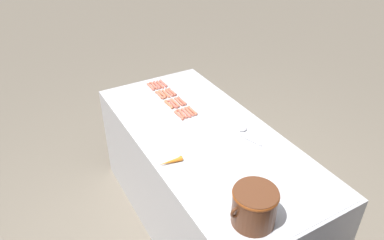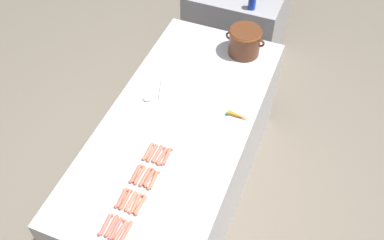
# 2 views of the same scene
# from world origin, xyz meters

# --- Properties ---
(ground_plane) EXTENTS (20.00, 20.00, 0.00)m
(ground_plane) POSITION_xyz_m (0.00, 0.00, 0.00)
(ground_plane) COLOR #756B5B
(griddle_counter) EXTENTS (0.97, 2.09, 0.92)m
(griddle_counter) POSITION_xyz_m (0.00, 0.00, 0.46)
(griddle_counter) COLOR #BCBCC1
(griddle_counter) RESTS_ON ground_plane
(hot_dog_0) EXTENTS (0.03, 0.15, 0.02)m
(hot_dog_0) POSITION_xyz_m (-0.08, -0.88, 0.93)
(hot_dog_0) COLOR #D36756
(hot_dog_0) RESTS_ON griddle_counter
(hot_dog_1) EXTENTS (0.03, 0.15, 0.02)m
(hot_dog_1) POSITION_xyz_m (-0.07, -0.69, 0.93)
(hot_dog_1) COLOR #D86751
(hot_dog_1) RESTS_ON griddle_counter
(hot_dog_2) EXTENTS (0.03, 0.15, 0.02)m
(hot_dog_2) POSITION_xyz_m (-0.07, -0.51, 0.93)
(hot_dog_2) COLOR #CD644D
(hot_dog_2) RESTS_ON griddle_counter
(hot_dog_3) EXTENTS (0.03, 0.15, 0.02)m
(hot_dog_3) POSITION_xyz_m (-0.07, -0.33, 0.93)
(hot_dog_3) COLOR #CB7051
(hot_dog_3) RESTS_ON griddle_counter
(hot_dog_4) EXTENTS (0.02, 0.15, 0.02)m
(hot_dog_4) POSITION_xyz_m (-0.04, -0.87, 0.93)
(hot_dog_4) COLOR #D6684F
(hot_dog_4) RESTS_ON griddle_counter
(hot_dog_5) EXTENTS (0.03, 0.15, 0.02)m
(hot_dog_5) POSITION_xyz_m (-0.04, -0.69, 0.93)
(hot_dog_5) COLOR #CC6A51
(hot_dog_5) RESTS_ON griddle_counter
(hot_dog_6) EXTENTS (0.03, 0.15, 0.02)m
(hot_dog_6) POSITION_xyz_m (-0.04, -0.51, 0.93)
(hot_dog_6) COLOR #CD6D55
(hot_dog_6) RESTS_ON griddle_counter
(hot_dog_7) EXTENTS (0.02, 0.15, 0.02)m
(hot_dog_7) POSITION_xyz_m (-0.04, -0.33, 0.93)
(hot_dog_7) COLOR #D0694E
(hot_dog_7) RESTS_ON griddle_counter
(hot_dog_8) EXTENTS (0.03, 0.15, 0.02)m
(hot_dog_8) POSITION_xyz_m (-0.01, -0.88, 0.93)
(hot_dog_8) COLOR #D36656
(hot_dog_8) RESTS_ON griddle_counter
(hot_dog_9) EXTENTS (0.02, 0.15, 0.02)m
(hot_dog_9) POSITION_xyz_m (-0.01, -0.69, 0.93)
(hot_dog_9) COLOR #C97252
(hot_dog_9) RESTS_ON griddle_counter
(hot_dog_10) EXTENTS (0.02, 0.15, 0.02)m
(hot_dog_10) POSITION_xyz_m (-0.01, -0.51, 0.93)
(hot_dog_10) COLOR #CB6C50
(hot_dog_10) RESTS_ON griddle_counter
(hot_dog_11) EXTENTS (0.03, 0.15, 0.02)m
(hot_dog_11) POSITION_xyz_m (-0.01, -0.32, 0.93)
(hot_dog_11) COLOR #D66B56
(hot_dog_11) RESTS_ON griddle_counter
(hot_dog_12) EXTENTS (0.03, 0.15, 0.02)m
(hot_dog_12) POSITION_xyz_m (0.02, -0.88, 0.93)
(hot_dog_12) COLOR #D66D54
(hot_dog_12) RESTS_ON griddle_counter
(hot_dog_13) EXTENTS (0.03, 0.15, 0.02)m
(hot_dog_13) POSITION_xyz_m (0.02, -0.69, 0.93)
(hot_dog_13) COLOR #D37151
(hot_dog_13) RESTS_ON griddle_counter
(hot_dog_14) EXTENTS (0.03, 0.15, 0.02)m
(hot_dog_14) POSITION_xyz_m (0.02, -0.50, 0.93)
(hot_dog_14) COLOR #D26655
(hot_dog_14) RESTS_ON griddle_counter
(hot_dog_15) EXTENTS (0.03, 0.15, 0.02)m
(hot_dog_15) POSITION_xyz_m (0.02, -0.33, 0.93)
(hot_dog_15) COLOR #D06A51
(hot_dog_15) RESTS_ON griddle_counter
(hot_dog_16) EXTENTS (0.02, 0.15, 0.02)m
(hot_dog_16) POSITION_xyz_m (0.05, -0.88, 0.93)
(hot_dog_16) COLOR #D26C55
(hot_dog_16) RESTS_ON griddle_counter
(hot_dog_17) EXTENTS (0.03, 0.15, 0.02)m
(hot_dog_17) POSITION_xyz_m (0.05, -0.69, 0.93)
(hot_dog_17) COLOR #CD7053
(hot_dog_17) RESTS_ON griddle_counter
(hot_dog_18) EXTENTS (0.03, 0.15, 0.02)m
(hot_dog_18) POSITION_xyz_m (0.05, -0.51, 0.93)
(hot_dog_18) COLOR #C9724D
(hot_dog_18) RESTS_ON griddle_counter
(hot_dog_19) EXTENTS (0.03, 0.15, 0.02)m
(hot_dog_19) POSITION_xyz_m (0.05, -0.32, 0.93)
(hot_dog_19) COLOR #D66A51
(hot_dog_19) RESTS_ON griddle_counter
(bean_pot) EXTENTS (0.31, 0.25, 0.22)m
(bean_pot) POSITION_xyz_m (0.20, 0.83, 1.04)
(bean_pot) COLOR #562D19
(bean_pot) RESTS_ON griddle_counter
(serving_spoon) EXTENTS (0.12, 0.27, 0.02)m
(serving_spoon) POSITION_xyz_m (-0.26, 0.14, 0.93)
(serving_spoon) COLOR #B7B7BC
(serving_spoon) RESTS_ON griddle_counter
(carrot) EXTENTS (0.18, 0.05, 0.03)m
(carrot) POSITION_xyz_m (0.38, 0.17, 0.94)
(carrot) COLOR orange
(carrot) RESTS_ON griddle_counter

